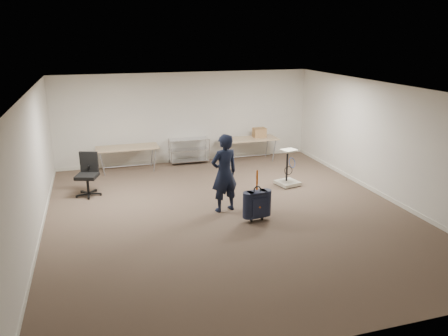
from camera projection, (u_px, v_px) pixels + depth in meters
name	position (u px, v px, depth m)	size (l,w,h in m)	color
ground	(229.00, 213.00, 9.92)	(9.00, 9.00, 0.00)	#4A392C
room_shell	(213.00, 191.00, 11.17)	(8.00, 9.00, 9.00)	silver
folding_table_left	(127.00, 149.00, 12.81)	(1.80, 0.75, 0.73)	#9B7B5F
folding_table_right	(249.00, 140.00, 13.86)	(1.80, 0.75, 0.73)	#9B7B5F
wire_shelf	(189.00, 150.00, 13.63)	(1.22, 0.47, 0.80)	silver
person	(224.00, 173.00, 9.83)	(0.66, 0.43, 1.81)	black
suitcase	(257.00, 204.00, 9.41)	(0.44, 0.29, 1.15)	black
office_chair	(88.00, 183.00, 10.97)	(0.65, 0.66, 1.08)	black
equipment_cart	(288.00, 176.00, 11.70)	(0.64, 0.64, 0.99)	beige
cardboard_box	(259.00, 132.00, 13.99)	(0.40, 0.30, 0.30)	brown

